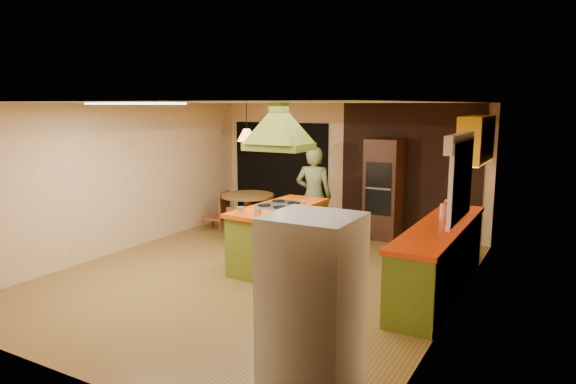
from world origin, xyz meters
The scene contains 21 objects.
ground centered at (0.00, 0.00, 0.00)m, with size 6.50×6.50×0.00m, color olive.
room_walls centered at (0.00, 0.00, 1.25)m, with size 5.50×6.50×6.50m.
ceiling_plane centered at (0.00, 0.00, 2.50)m, with size 6.50×6.50×0.00m, color silver.
brick_panel centered at (1.25, 3.23, 1.25)m, with size 2.64×0.03×2.50m, color #381E14.
nook_opening centered at (-1.50, 3.23, 1.05)m, with size 2.20×0.03×2.10m, color black.
right_counter centered at (2.45, 0.60, 0.46)m, with size 0.62×3.05×0.92m.
upper_cabinets centered at (2.57, 2.20, 1.95)m, with size 0.34×1.40×0.70m, color yellow.
window_right centered at (2.70, 0.40, 1.77)m, with size 0.12×1.35×1.06m.
fluor_panel centered at (-1.10, -1.20, 2.48)m, with size 1.20×0.60×0.03m, color white.
kitchen_island centered at (0.02, 0.56, 0.48)m, with size 0.83×1.92×0.96m.
range_hood centered at (0.02, 0.56, 2.25)m, with size 0.93×0.68×0.78m.
man centered at (-0.03, 1.86, 0.88)m, with size 0.64×0.42×1.76m, color brown.
refrigerator centered at (2.22, -2.70, 0.83)m, with size 0.68×0.64×1.65m, color white.
wall_oven centered at (0.87, 2.95, 0.93)m, with size 0.61×0.60×1.85m.
dining_table centered at (-1.54, 2.03, 0.54)m, with size 1.02×1.02×0.76m.
chair_left centered at (-2.24, 1.93, 0.40)m, with size 0.43×0.43×0.79m, color brown, non-canonical shape.
chair_near centered at (-1.29, 1.38, 0.33)m, with size 0.37×0.37×0.67m, color brown, non-canonical shape.
pendant_lamp centered at (-1.54, 2.03, 1.90)m, with size 0.36×0.36×0.23m, color #FF9E3F.
canister_large centered at (2.40, 1.33, 1.02)m, with size 0.14×0.14×0.20m, color #FFECCD.
canister_medium centered at (2.40, 1.03, 1.02)m, with size 0.14×0.14×0.19m, color beige.
canister_small centered at (2.40, 1.36, 1.00)m, with size 0.12×0.12×0.15m, color beige.
Camera 1 is at (3.89, -6.09, 2.48)m, focal length 32.00 mm.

